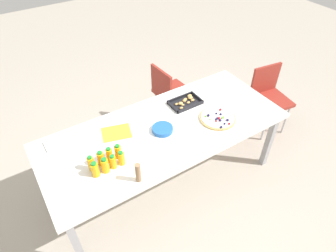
{
  "coord_description": "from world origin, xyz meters",
  "views": [
    {
      "loc": [
        -1.06,
        -1.72,
        2.6
      ],
      "look_at": [
        0.03,
        -0.01,
        0.77
      ],
      "focal_mm": 31.54,
      "sensor_mm": 36.0,
      "label": 1
    }
  ],
  "objects_px": {
    "party_table": "(165,133)",
    "chair_far_right": "(169,91)",
    "fruit_pizza": "(218,118)",
    "juice_bottle_3": "(121,158)",
    "juice_bottle_1": "(105,165)",
    "napkin_stack": "(54,144)",
    "chair_end": "(269,94)",
    "plate_stack": "(163,129)",
    "juice_bottle_4": "(91,163)",
    "snack_tray": "(185,102)",
    "paper_folder": "(117,133)",
    "juice_bottle_2": "(113,162)",
    "cardboard_tube": "(138,173)",
    "juice_bottle_5": "(101,159)",
    "juice_bottle_7": "(118,152)",
    "juice_bottle_0": "(95,169)",
    "juice_bottle_6": "(109,155)"
  },
  "relations": [
    {
      "from": "party_table",
      "to": "fruit_pizza",
      "type": "relative_size",
      "value": 6.65
    },
    {
      "from": "chair_end",
      "to": "juice_bottle_3",
      "type": "bearing_deg",
      "value": 15.44
    },
    {
      "from": "juice_bottle_6",
      "to": "paper_folder",
      "type": "xyz_separation_m",
      "value": [
        0.19,
        0.28,
        -0.07
      ]
    },
    {
      "from": "juice_bottle_3",
      "to": "juice_bottle_4",
      "type": "bearing_deg",
      "value": 162.11
    },
    {
      "from": "juice_bottle_1",
      "to": "juice_bottle_0",
      "type": "bearing_deg",
      "value": 176.5
    },
    {
      "from": "cardboard_tube",
      "to": "juice_bottle_6",
      "type": "bearing_deg",
      "value": 108.56
    },
    {
      "from": "party_table",
      "to": "napkin_stack",
      "type": "height_order",
      "value": "napkin_stack"
    },
    {
      "from": "party_table",
      "to": "juice_bottle_1",
      "type": "xyz_separation_m",
      "value": [
        -0.66,
        -0.18,
        0.13
      ]
    },
    {
      "from": "juice_bottle_6",
      "to": "napkin_stack",
      "type": "height_order",
      "value": "juice_bottle_6"
    },
    {
      "from": "party_table",
      "to": "chair_far_right",
      "type": "height_order",
      "value": "chair_far_right"
    },
    {
      "from": "juice_bottle_4",
      "to": "snack_tray",
      "type": "bearing_deg",
      "value": 15.44
    },
    {
      "from": "juice_bottle_3",
      "to": "napkin_stack",
      "type": "distance_m",
      "value": 0.66
    },
    {
      "from": "juice_bottle_6",
      "to": "juice_bottle_7",
      "type": "xyz_separation_m",
      "value": [
        0.08,
        -0.0,
        -0.0
      ]
    },
    {
      "from": "napkin_stack",
      "to": "snack_tray",
      "type": "bearing_deg",
      "value": -5.7
    },
    {
      "from": "juice_bottle_5",
      "to": "chair_end",
      "type": "bearing_deg",
      "value": 4.64
    },
    {
      "from": "snack_tray",
      "to": "juice_bottle_7",
      "type": "bearing_deg",
      "value": -161.02
    },
    {
      "from": "juice_bottle_1",
      "to": "plate_stack",
      "type": "bearing_deg",
      "value": 14.25
    },
    {
      "from": "fruit_pizza",
      "to": "juice_bottle_3",
      "type": "bearing_deg",
      "value": -179.17
    },
    {
      "from": "juice_bottle_5",
      "to": "juice_bottle_7",
      "type": "height_order",
      "value": "juice_bottle_5"
    },
    {
      "from": "juice_bottle_2",
      "to": "paper_folder",
      "type": "height_order",
      "value": "juice_bottle_2"
    },
    {
      "from": "juice_bottle_7",
      "to": "snack_tray",
      "type": "bearing_deg",
      "value": 18.98
    },
    {
      "from": "juice_bottle_3",
      "to": "napkin_stack",
      "type": "height_order",
      "value": "juice_bottle_3"
    },
    {
      "from": "juice_bottle_0",
      "to": "snack_tray",
      "type": "height_order",
      "value": "juice_bottle_0"
    },
    {
      "from": "chair_end",
      "to": "paper_folder",
      "type": "distance_m",
      "value": 1.96
    },
    {
      "from": "chair_end",
      "to": "cardboard_tube",
      "type": "distance_m",
      "value": 2.11
    },
    {
      "from": "party_table",
      "to": "juice_bottle_6",
      "type": "xyz_separation_m",
      "value": [
        -0.59,
        -0.09,
        0.13
      ]
    },
    {
      "from": "chair_far_right",
      "to": "juice_bottle_4",
      "type": "distance_m",
      "value": 1.62
    },
    {
      "from": "chair_far_right",
      "to": "juice_bottle_1",
      "type": "distance_m",
      "value": 1.59
    },
    {
      "from": "juice_bottle_4",
      "to": "chair_far_right",
      "type": "bearing_deg",
      "value": 34.32
    },
    {
      "from": "party_table",
      "to": "chair_far_right",
      "type": "xyz_separation_m",
      "value": [
        0.56,
        0.79,
        -0.19
      ]
    },
    {
      "from": "juice_bottle_1",
      "to": "plate_stack",
      "type": "distance_m",
      "value": 0.65
    },
    {
      "from": "chair_end",
      "to": "juice_bottle_1",
      "type": "relative_size",
      "value": 5.78
    },
    {
      "from": "juice_bottle_1",
      "to": "cardboard_tube",
      "type": "height_order",
      "value": "cardboard_tube"
    },
    {
      "from": "cardboard_tube",
      "to": "juice_bottle_1",
      "type": "bearing_deg",
      "value": 128.58
    },
    {
      "from": "juice_bottle_3",
      "to": "juice_bottle_4",
      "type": "relative_size",
      "value": 0.93
    },
    {
      "from": "juice_bottle_0",
      "to": "juice_bottle_3",
      "type": "relative_size",
      "value": 1.04
    },
    {
      "from": "juice_bottle_2",
      "to": "juice_bottle_6",
      "type": "height_order",
      "value": "juice_bottle_6"
    },
    {
      "from": "juice_bottle_2",
      "to": "juice_bottle_4",
      "type": "height_order",
      "value": "juice_bottle_4"
    },
    {
      "from": "juice_bottle_5",
      "to": "snack_tray",
      "type": "bearing_deg",
      "value": 16.48
    },
    {
      "from": "juice_bottle_2",
      "to": "napkin_stack",
      "type": "height_order",
      "value": "juice_bottle_2"
    },
    {
      "from": "juice_bottle_0",
      "to": "paper_folder",
      "type": "relative_size",
      "value": 0.54
    },
    {
      "from": "juice_bottle_1",
      "to": "plate_stack",
      "type": "relative_size",
      "value": 0.75
    },
    {
      "from": "juice_bottle_1",
      "to": "napkin_stack",
      "type": "bearing_deg",
      "value": 117.23
    },
    {
      "from": "chair_end",
      "to": "juice_bottle_4",
      "type": "relative_size",
      "value": 5.68
    },
    {
      "from": "juice_bottle_3",
      "to": "plate_stack",
      "type": "bearing_deg",
      "value": 17.85
    },
    {
      "from": "juice_bottle_3",
      "to": "snack_tray",
      "type": "distance_m",
      "value": 0.99
    },
    {
      "from": "snack_tray",
      "to": "napkin_stack",
      "type": "relative_size",
      "value": 2.13
    },
    {
      "from": "chair_far_right",
      "to": "juice_bottle_5",
      "type": "distance_m",
      "value": 1.55
    },
    {
      "from": "chair_end",
      "to": "plate_stack",
      "type": "relative_size",
      "value": 4.31
    },
    {
      "from": "chair_far_right",
      "to": "fruit_pizza",
      "type": "xyz_separation_m",
      "value": [
        -0.06,
        -0.95,
        0.27
      ]
    }
  ]
}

